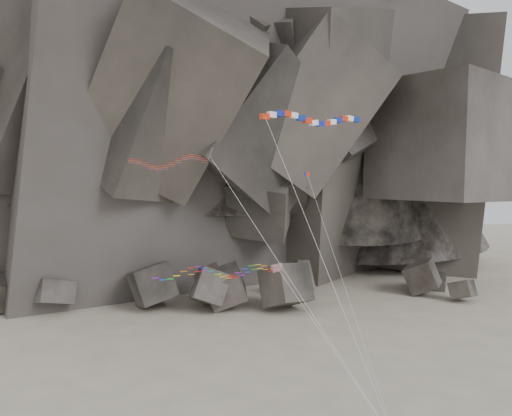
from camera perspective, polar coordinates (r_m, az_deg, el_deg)
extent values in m
plane|color=#ACA08A|center=(51.59, 1.21, -20.90)|extent=(260.00, 260.00, 0.00)
cube|color=#47423F|center=(82.69, -5.30, -9.39)|extent=(5.87, 5.55, 6.69)
cube|color=#47423F|center=(93.38, 18.44, -7.88)|extent=(8.46, 8.40, 6.20)
cube|color=#47423F|center=(86.52, -18.64, -9.82)|extent=(3.93, 4.17, 3.29)
cube|color=#47423F|center=(79.94, -3.49, -9.87)|extent=(7.10, 7.73, 7.20)
cube|color=#47423F|center=(86.99, -26.89, -9.19)|extent=(6.92, 5.64, 6.11)
cube|color=#47423F|center=(81.26, -11.77, -9.31)|extent=(8.51, 8.10, 7.86)
cube|color=#47423F|center=(78.66, -5.30, -9.91)|extent=(6.45, 6.93, 7.59)
cube|color=#47423F|center=(78.50, 3.42, -9.58)|extent=(8.45, 9.46, 8.05)
cube|color=#47423F|center=(90.54, 22.50, -9.04)|extent=(4.82, 5.32, 4.13)
cube|color=#47423F|center=(84.38, -22.39, -9.76)|extent=(8.20, 8.96, 5.98)
cube|color=#47423F|center=(97.65, 19.60, -7.71)|extent=(5.53, 5.07, 3.79)
cube|color=#47423F|center=(86.55, 4.60, -8.58)|extent=(6.04, 7.25, 6.84)
cylinder|color=silver|center=(42.62, 4.20, -8.60)|extent=(12.81, 13.84, 21.74)
cube|color=red|center=(46.59, 0.97, 10.40)|extent=(0.93, 0.79, 0.52)
cube|color=white|center=(47.05, 1.81, 10.61)|extent=(0.96, 0.81, 0.58)
cube|color=#0D2096|center=(47.46, 2.65, 10.73)|extent=(0.98, 0.81, 0.62)
cube|color=red|center=(47.84, 3.49, 10.69)|extent=(0.98, 0.82, 0.62)
cube|color=white|center=(48.21, 4.31, 10.51)|extent=(0.97, 0.81, 0.59)
cube|color=#0D2096|center=(48.61, 5.11, 10.21)|extent=(0.94, 0.79, 0.54)
cube|color=red|center=(49.05, 5.88, 9.90)|extent=(0.95, 0.80, 0.57)
cube|color=white|center=(49.56, 6.62, 9.65)|extent=(0.98, 0.81, 0.61)
cube|color=#0D2096|center=(50.14, 7.33, 9.53)|extent=(0.99, 0.82, 0.63)
cube|color=red|center=(50.77, 8.01, 9.56)|extent=(0.97, 0.81, 0.60)
cube|color=white|center=(51.42, 8.67, 9.70)|extent=(0.94, 0.80, 0.55)
cube|color=#0D2096|center=(52.07, 9.32, 9.87)|extent=(0.95, 0.80, 0.56)
cube|color=red|center=(52.69, 9.97, 10.00)|extent=(0.97, 0.81, 0.61)
cube|color=white|center=(53.26, 10.62, 10.02)|extent=(0.99, 0.82, 0.63)
cube|color=#0D2096|center=(53.77, 11.28, 9.90)|extent=(0.98, 0.81, 0.61)
cylinder|color=silver|center=(42.04, 7.80, -6.33)|extent=(7.88, 12.03, 25.30)
cube|color=#DDA60C|center=(48.37, 2.37, -6.74)|extent=(1.20, 0.82, 0.68)
cube|color=#0CB219|center=(48.26, 2.41, -7.07)|extent=(1.01, 0.63, 0.46)
cylinder|color=silver|center=(44.60, 8.36, -15.17)|extent=(6.51, 13.03, 11.09)
cube|color=red|center=(49.02, 5.86, 3.91)|extent=(0.56, 0.12, 0.36)
cube|color=#0D2096|center=(48.98, 5.65, 3.91)|extent=(0.21, 0.07, 0.37)
cylinder|color=silver|center=(44.20, 10.25, -9.32)|extent=(3.30, 13.90, 20.02)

